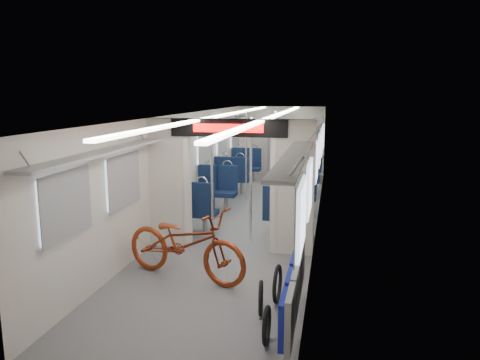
{
  "coord_description": "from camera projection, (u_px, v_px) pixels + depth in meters",
  "views": [
    {
      "loc": [
        1.72,
        -9.76,
        2.72
      ],
      "look_at": [
        0.08,
        -1.51,
        1.16
      ],
      "focal_mm": 35.0,
      "sensor_mm": 36.0,
      "label": 1
    }
  ],
  "objects": [
    {
      "name": "carriage",
      "position": [
        248.0,
        153.0,
        9.71
      ],
      "size": [
        12.0,
        12.02,
        2.31
      ],
      "color": "#515456",
      "rests_on": "ground"
    },
    {
      "name": "bicycle",
      "position": [
        185.0,
        243.0,
        6.91
      ],
      "size": [
        2.19,
        1.32,
        1.09
      ],
      "primitive_type": "imported",
      "rotation": [
        0.0,
        0.0,
        1.26
      ],
      "color": "maroon",
      "rests_on": "ground"
    },
    {
      "name": "flip_bench",
      "position": [
        294.0,
        285.0,
        5.29
      ],
      "size": [
        0.12,
        2.15,
        0.56
      ],
      "color": "gray",
      "rests_on": "carriage"
    },
    {
      "name": "bike_hoop_a",
      "position": [
        267.0,
        328.0,
        5.11
      ],
      "size": [
        0.05,
        0.44,
        0.44
      ],
      "primitive_type": "torus",
      "rotation": [
        1.57,
        0.0,
        1.57
      ],
      "color": "black",
      "rests_on": "ground"
    },
    {
      "name": "bike_hoop_b",
      "position": [
        261.0,
        300.0,
        5.79
      ],
      "size": [
        0.1,
        0.45,
        0.44
      ],
      "primitive_type": "torus",
      "rotation": [
        1.57,
        0.0,
        1.69
      ],
      "color": "black",
      "rests_on": "ground"
    },
    {
      "name": "bike_hoop_c",
      "position": [
        277.0,
        286.0,
        6.14
      ],
      "size": [
        0.08,
        0.52,
        0.52
      ],
      "primitive_type": "torus",
      "rotation": [
        1.57,
        0.0,
        1.51
      ],
      "color": "black",
      "rests_on": "ground"
    },
    {
      "name": "seat_bay_near_left",
      "position": [
        206.0,
        194.0,
        10.1
      ],
      "size": [
        0.96,
        2.31,
        1.17
      ],
      "color": "#0B1833",
      "rests_on": "ground"
    },
    {
      "name": "seat_bay_near_right",
      "position": [
        292.0,
        198.0,
        9.77
      ],
      "size": [
        0.94,
        2.2,
        1.14
      ],
      "color": "#0B1833",
      "rests_on": "ground"
    },
    {
      "name": "seat_bay_far_left",
      "position": [
        240.0,
        168.0,
        13.71
      ],
      "size": [
        0.95,
        2.27,
        1.16
      ],
      "color": "#0B1833",
      "rests_on": "ground"
    },
    {
      "name": "seat_bay_far_right",
      "position": [
        304.0,
        168.0,
        13.62
      ],
      "size": [
        0.96,
        2.3,
        1.17
      ],
      "color": "#0B1833",
      "rests_on": "ground"
    },
    {
      "name": "stanchion_near_left",
      "position": [
        212.0,
        181.0,
        8.51
      ],
      "size": [
        0.04,
        0.04,
        2.3
      ],
      "primitive_type": "cylinder",
      "color": "silver",
      "rests_on": "ground"
    },
    {
      "name": "stanchion_near_right",
      "position": [
        251.0,
        180.0,
        8.66
      ],
      "size": [
        0.04,
        0.04,
        2.3
      ],
      "primitive_type": "cylinder",
      "color": "silver",
      "rests_on": "ground"
    },
    {
      "name": "stanchion_far_left",
      "position": [
        246.0,
        157.0,
        11.74
      ],
      "size": [
        0.04,
        0.04,
        2.3
      ],
      "primitive_type": "cylinder",
      "color": "silver",
      "rests_on": "ground"
    },
    {
      "name": "stanchion_far_right",
      "position": [
        275.0,
        159.0,
        11.42
      ],
      "size": [
        0.04,
        0.04,
        2.3
      ],
      "primitive_type": "cylinder",
      "color": "silver",
      "rests_on": "ground"
    }
  ]
}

